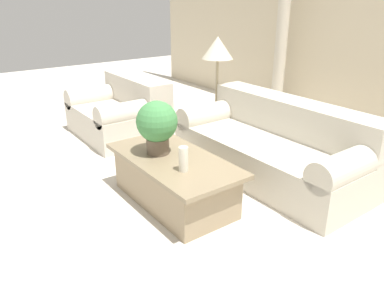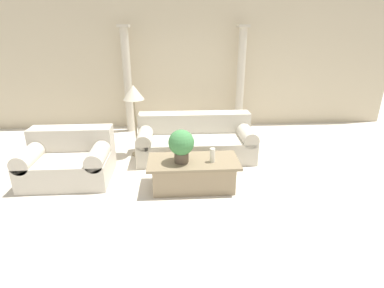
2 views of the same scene
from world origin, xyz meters
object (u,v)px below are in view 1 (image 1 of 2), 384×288
at_px(potted_plant, 157,124).
at_px(floor_lamp, 218,53).
at_px(coffee_table, 174,179).
at_px(sofa_long, 275,146).
at_px(loveseat, 121,111).

distance_m(potted_plant, floor_lamp, 1.67).
xyz_separation_m(coffee_table, floor_lamp, (-1.00, 1.33, 0.94)).
bearing_deg(sofa_long, loveseat, -159.92).
bearing_deg(floor_lamp, potted_plant, -59.48).
xyz_separation_m(sofa_long, floor_lamp, (-1.13, 0.11, 0.85)).
xyz_separation_m(sofa_long, coffee_table, (-0.13, -1.23, -0.09)).
bearing_deg(potted_plant, sofa_long, 76.51).
bearing_deg(floor_lamp, loveseat, -138.48).
relative_size(loveseat, floor_lamp, 0.97).
height_order(potted_plant, floor_lamp, floor_lamp).
relative_size(sofa_long, floor_lamp, 1.58).
relative_size(sofa_long, potted_plant, 4.31).
bearing_deg(coffee_table, sofa_long, 84.03).
bearing_deg(floor_lamp, coffee_table, -53.25).
xyz_separation_m(loveseat, potted_plant, (1.81, -0.51, 0.41)).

